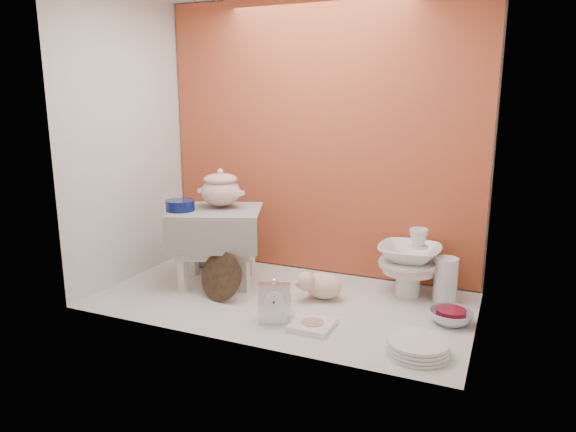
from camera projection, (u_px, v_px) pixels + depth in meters
name	position (u px, v px, depth m)	size (l,w,h in m)	color
ground	(283.00, 299.00, 2.58)	(1.80, 1.80, 0.00)	silver
niche_shell	(297.00, 106.00, 2.54)	(1.86, 1.03, 1.53)	#B73D2D
step_stool	(217.00, 246.00, 2.77)	(0.46, 0.39, 0.40)	silver
soup_tureen	(221.00, 188.00, 2.75)	(0.25, 0.25, 0.21)	white
cobalt_bowl	(180.00, 205.00, 2.69)	(0.15, 0.15, 0.05)	#0B1552
floral_platter	(212.00, 230.00, 3.20)	(0.37, 0.09, 0.36)	silver
blue_white_vase	(204.00, 245.00, 3.09)	(0.24, 0.24, 0.25)	silver
lacquer_tray	(221.00, 276.00, 2.56)	(0.24, 0.10, 0.23)	black
mantel_clock	(274.00, 301.00, 2.29)	(0.14, 0.05, 0.20)	silver
plush_pig	(323.00, 285.00, 2.57)	(0.24, 0.17, 0.14)	beige
teacup_saucer	(276.00, 314.00, 2.40)	(0.16, 0.16, 0.01)	white
gold_rim_teacup	(276.00, 302.00, 2.39)	(0.14, 0.14, 0.11)	white
lattice_dish	(312.00, 325.00, 2.26)	(0.18, 0.18, 0.02)	white
dinner_plate_stack	(418.00, 347.00, 2.03)	(0.25, 0.25, 0.06)	white
crystal_bowl	(451.00, 317.00, 2.31)	(0.19, 0.19, 0.06)	silver
clear_glass_vase	(446.00, 280.00, 2.53)	(0.11, 0.11, 0.22)	silver
porcelain_tower	(409.00, 262.00, 2.60)	(0.31, 0.31, 0.35)	white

